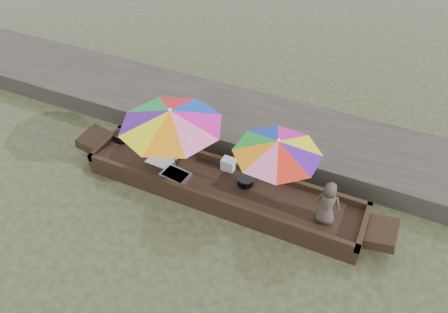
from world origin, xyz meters
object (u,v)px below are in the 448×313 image
at_px(cooking_pot, 121,137).
at_px(supply_bag, 229,164).
at_px(vendor, 328,203).
at_px(umbrella_bow, 173,140).
at_px(tray_crayfish, 176,175).
at_px(charcoal_grill, 245,181).
at_px(boat_hull, 222,189).
at_px(tray_scallop, 161,161).
at_px(umbrella_stern, 275,171).

height_order(cooking_pot, supply_bag, supply_bag).
relative_size(vendor, umbrella_bow, 0.46).
bearing_deg(tray_crayfish, charcoal_grill, 16.83).
bearing_deg(boat_hull, cooking_pot, 173.47).
relative_size(tray_scallop, umbrella_bow, 0.27).
bearing_deg(vendor, tray_scallop, -7.10).
height_order(boat_hull, cooking_pot, cooking_pot).
distance_m(charcoal_grill, supply_bag, 0.58).
relative_size(tray_scallop, vendor, 0.59).
relative_size(tray_scallop, umbrella_stern, 0.35).
distance_m(supply_bag, umbrella_bow, 1.31).
relative_size(boat_hull, vendor, 6.04).
relative_size(cooking_pot, tray_scallop, 0.59).
height_order(vendor, umbrella_bow, umbrella_bow).
height_order(cooking_pot, tray_scallop, cooking_pot).
distance_m(boat_hull, umbrella_bow, 1.45).
relative_size(supply_bag, vendor, 0.29).
bearing_deg(vendor, umbrella_stern, -10.89).
relative_size(tray_scallop, supply_bag, 2.07).
height_order(charcoal_grill, umbrella_bow, umbrella_bow).
height_order(boat_hull, umbrella_stern, umbrella_stern).
distance_m(tray_crayfish, supply_bag, 1.14).
bearing_deg(tray_scallop, umbrella_bow, -3.10).
bearing_deg(tray_scallop, vendor, -2.04).
bearing_deg(umbrella_stern, charcoal_grill, 164.71).
height_order(boat_hull, tray_crayfish, tray_crayfish).
relative_size(tray_crayfish, supply_bag, 2.07).
height_order(tray_scallop, vendor, vendor).
xyz_separation_m(boat_hull, vendor, (2.18, -0.11, 0.66)).
bearing_deg(umbrella_stern, boat_hull, 180.00).
xyz_separation_m(boat_hull, charcoal_grill, (0.45, 0.18, 0.25)).
xyz_separation_m(charcoal_grill, umbrella_stern, (0.65, -0.18, 0.70)).
xyz_separation_m(tray_crayfish, umbrella_stern, (2.06, 0.25, 0.73)).
distance_m(tray_scallop, vendor, 3.68).
relative_size(charcoal_grill, supply_bag, 1.18).
distance_m(boat_hull, cooking_pot, 2.72).
xyz_separation_m(boat_hull, umbrella_stern, (1.10, 0.00, 0.95)).
xyz_separation_m(tray_scallop, supply_bag, (1.42, 0.43, 0.10)).
distance_m(charcoal_grill, umbrella_bow, 1.71).
bearing_deg(tray_scallop, tray_crayfish, -27.37).
xyz_separation_m(tray_crayfish, supply_bag, (0.90, 0.70, 0.09)).
relative_size(cooking_pot, umbrella_bow, 0.16).
relative_size(tray_crayfish, umbrella_bow, 0.27).
bearing_deg(tray_crayfish, supply_bag, 37.71).
bearing_deg(charcoal_grill, tray_crayfish, -163.17).
xyz_separation_m(supply_bag, umbrella_bow, (-1.04, -0.45, 0.65)).
height_order(cooking_pot, vendor, vendor).
bearing_deg(umbrella_bow, boat_hull, 0.00).
bearing_deg(charcoal_grill, vendor, -9.47).
relative_size(tray_scallop, charcoal_grill, 1.75).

